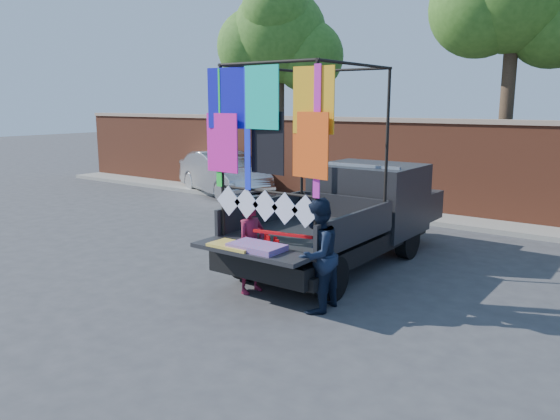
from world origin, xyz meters
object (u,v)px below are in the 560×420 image
Objects in this scene: sedan at (224,174)px; man at (316,255)px; pickup_truck at (355,213)px; woman at (251,247)px.

sedan is 2.59× the size of man.
pickup_truck is at bearing -96.57° from sedan.
pickup_truck is at bearing -166.26° from man.
pickup_truck reaches higher than man.
woman is 0.90× the size of man.
woman is (-0.40, -2.69, -0.15)m from pickup_truck.
pickup_truck is 8.22m from sedan.
man is at bearing -72.38° from pickup_truck.
woman is at bearing -97.21° from man.
sedan is at bearing -134.55° from man.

